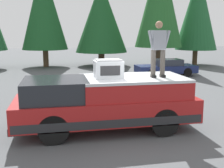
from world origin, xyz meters
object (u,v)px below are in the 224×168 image
at_px(compressor_unit, 108,69).
at_px(parked_car_navy, 166,68).
at_px(pickup_truck, 106,102).
at_px(person_on_truck_bed, 158,48).

distance_m(compressor_unit, parked_car_navy, 11.53).
xyz_separation_m(pickup_truck, parked_car_navy, (9.80, -5.96, -0.29)).
xyz_separation_m(compressor_unit, parked_car_navy, (9.82, -5.89, -1.35)).
height_order(pickup_truck, compressor_unit, compressor_unit).
distance_m(pickup_truck, person_on_truck_bed, 2.32).
relative_size(person_on_truck_bed, parked_car_navy, 0.41).
relative_size(pickup_truck, parked_car_navy, 1.35).
bearing_deg(parked_car_navy, compressor_unit, 149.05).
bearing_deg(compressor_unit, person_on_truck_bed, -97.00).
relative_size(compressor_unit, parked_car_navy, 0.20).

